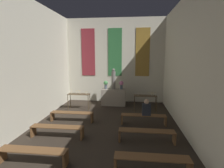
% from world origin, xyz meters
% --- Properties ---
extents(wall_back, '(6.41, 0.16, 5.30)m').
position_xyz_m(wall_back, '(0.00, 10.02, 2.68)').
color(wall_back, beige).
rests_on(wall_back, ground_plane).
extents(wall_left, '(0.12, 10.20, 5.30)m').
position_xyz_m(wall_left, '(-3.14, 4.98, 2.65)').
color(wall_left, beige).
rests_on(wall_left, ground_plane).
extents(wall_right, '(0.12, 10.20, 5.30)m').
position_xyz_m(wall_right, '(3.14, 4.98, 2.65)').
color(wall_right, beige).
rests_on(wall_right, ground_plane).
extents(altar, '(1.45, 0.63, 1.00)m').
position_xyz_m(altar, '(0.00, 9.05, 0.50)').
color(altar, gray).
rests_on(altar, ground_plane).
extents(statue, '(0.24, 0.24, 1.23)m').
position_xyz_m(statue, '(0.00, 9.05, 1.57)').
color(statue, slate).
rests_on(statue, altar).
extents(flower_vase_left, '(0.26, 0.26, 0.49)m').
position_xyz_m(flower_vase_left, '(-0.47, 9.05, 1.29)').
color(flower_vase_left, '#4C5666').
rests_on(flower_vase_left, altar).
extents(flower_vase_right, '(0.26, 0.26, 0.49)m').
position_xyz_m(flower_vase_right, '(0.47, 9.05, 1.29)').
color(flower_vase_right, '#4C5666').
rests_on(flower_vase_right, altar).
extents(candle_rack_left, '(1.20, 0.45, 1.09)m').
position_xyz_m(candle_rack_left, '(-1.82, 7.96, 0.75)').
color(candle_rack_left, '#473823').
rests_on(candle_rack_left, ground_plane).
extents(candle_rack_right, '(1.20, 0.45, 1.08)m').
position_xyz_m(candle_rack_right, '(1.82, 7.96, 0.76)').
color(candle_rack_right, '#473823').
rests_on(candle_rack_right, ground_plane).
extents(pew_second_left, '(1.93, 0.36, 0.43)m').
position_xyz_m(pew_second_left, '(-1.61, 2.96, 0.31)').
color(pew_second_left, brown).
rests_on(pew_second_left, ground_plane).
extents(pew_second_right, '(1.93, 0.36, 0.43)m').
position_xyz_m(pew_second_right, '(1.61, 2.96, 0.31)').
color(pew_second_right, brown).
rests_on(pew_second_right, ground_plane).
extents(pew_third_left, '(1.93, 0.36, 0.43)m').
position_xyz_m(pew_third_left, '(-1.61, 4.57, 0.31)').
color(pew_third_left, brown).
rests_on(pew_third_left, ground_plane).
extents(pew_third_right, '(1.93, 0.36, 0.43)m').
position_xyz_m(pew_third_right, '(1.61, 4.57, 0.31)').
color(pew_third_right, brown).
rests_on(pew_third_right, ground_plane).
extents(pew_back_left, '(1.93, 0.36, 0.43)m').
position_xyz_m(pew_back_left, '(-1.61, 6.18, 0.31)').
color(pew_back_left, brown).
rests_on(pew_back_left, ground_plane).
extents(pew_back_right, '(1.93, 0.36, 0.43)m').
position_xyz_m(pew_back_right, '(1.61, 6.18, 0.31)').
color(pew_back_right, brown).
rests_on(pew_back_right, ground_plane).
extents(person_seated, '(0.36, 0.24, 0.71)m').
position_xyz_m(person_seated, '(1.73, 6.18, 0.74)').
color(person_seated, '#282D38').
rests_on(person_seated, pew_back_right).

